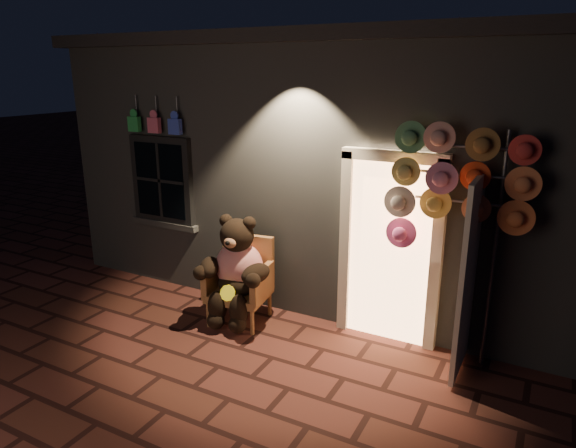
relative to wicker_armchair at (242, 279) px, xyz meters
The scene contains 5 objects.
ground 1.25m from the wicker_armchair, 70.45° to the right, with size 60.00×60.00×0.00m, color #52261F.
shop_building 3.18m from the wicker_armchair, 82.54° to the left, with size 7.30×5.95×3.51m.
wicker_armchair is the anchor object (origin of this frame).
teddy_bear 0.22m from the wicker_armchair, 85.09° to the right, with size 0.95×0.79×1.32m.
hat_rack 2.80m from the wicker_armchair, ahead, with size 1.41×0.22×2.49m.
Camera 1 is at (2.88, -3.85, 3.00)m, focal length 32.00 mm.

